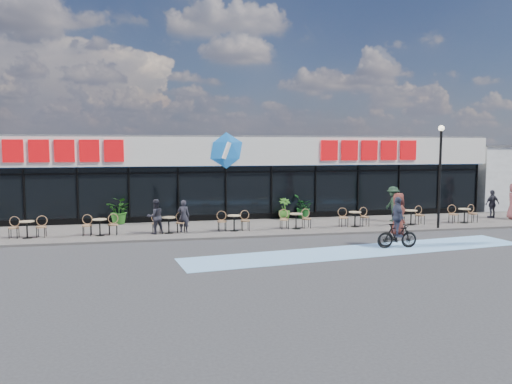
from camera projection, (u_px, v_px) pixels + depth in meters
ground at (251, 248)px, 19.85m from camera, size 120.00×120.00×0.00m
sidewalk at (233, 228)px, 24.23m from camera, size 44.00×5.00×0.10m
bike_lane at (361, 251)px, 19.19m from camera, size 14.17×4.13×0.01m
building at (219, 175)px, 29.31m from camera, size 30.60×6.57×4.75m
neighbour_building at (510, 175)px, 34.52m from camera, size 9.20×7.20×4.11m
lamp_post at (440, 167)px, 23.76m from camera, size 0.28×0.28×4.91m
bistro_set_1 at (28, 227)px, 21.39m from camera, size 1.54×0.62×0.90m
bistro_set_2 at (100, 225)px, 21.99m from camera, size 1.54×0.62×0.90m
bistro_set_3 at (169, 223)px, 22.60m from camera, size 1.54×0.62×0.90m
bistro_set_4 at (234, 221)px, 23.20m from camera, size 1.54×0.62×0.90m
bistro_set_5 at (296, 219)px, 23.81m from camera, size 1.54×0.62×0.90m
bistro_set_6 at (354, 217)px, 24.41m from camera, size 1.54×0.62×0.90m
bistro_set_7 at (410, 215)px, 25.02m from camera, size 1.54×0.62×0.90m
bistro_set_8 at (463, 214)px, 25.62m from camera, size 1.54×0.62×0.90m
potted_plant_left at (120, 210)px, 25.19m from camera, size 1.57×1.49×1.37m
potted_plant_mid at (284, 209)px, 26.76m from camera, size 0.73×0.73×1.15m
potted_plant_right at (303, 207)px, 27.14m from camera, size 1.39×1.47×1.28m
patron_left at (184, 216)px, 22.74m from camera, size 0.61×0.47×1.49m
patron_right at (155, 217)px, 22.33m from camera, size 0.91×0.81×1.56m
pedestrian_a at (393, 204)px, 26.01m from camera, size 0.72×1.21×1.84m
pedestrian_c at (492, 204)px, 27.31m from camera, size 0.94×0.49×1.53m
cyclist_a at (398, 224)px, 19.94m from camera, size 1.61×0.91×2.18m
cyclist_b at (397, 228)px, 19.67m from camera, size 1.66×0.95×2.05m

